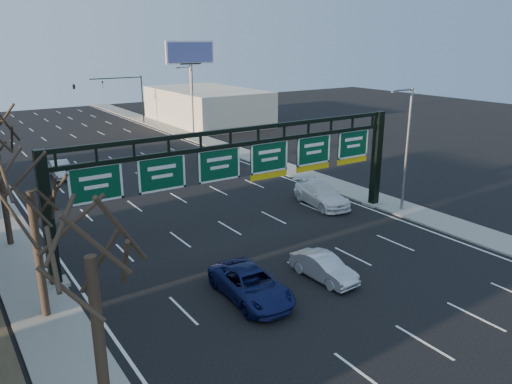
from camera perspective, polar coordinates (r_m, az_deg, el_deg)
ground at (r=26.57m, az=8.28°, el=-10.60°), size 160.00×160.00×0.00m
sidewalk_right at (r=48.67m, az=3.85°, el=2.57°), size 3.00×120.00×0.12m
lane_markings at (r=42.36m, az=-10.02°, el=0.03°), size 21.60×120.00×0.01m
sign_gantry at (r=30.95m, az=-1.04°, el=2.82°), size 24.60×1.20×7.20m
building_right_distant at (r=76.91m, az=-5.64°, el=9.77°), size 12.00×20.00×5.00m
tree_near at (r=14.45m, az=-18.81°, el=-3.25°), size 3.60×3.60×8.86m
tree_gantry at (r=23.05m, az=-24.80°, el=2.57°), size 3.60×3.60×8.48m
streetlight_near at (r=37.49m, az=16.79°, el=5.34°), size 2.15×0.22×9.00m
streetlight_far at (r=64.35m, az=-7.39°, el=10.59°), size 2.15×0.22×9.00m
billboard_right at (r=69.60m, az=-7.51°, el=14.37°), size 7.00×0.50×12.00m
traffic_signal_mast at (r=75.73m, az=-17.33°, el=11.26°), size 10.16×0.54×7.00m
car_blue_suv at (r=24.84m, az=-0.57°, el=-10.55°), size 2.75×5.48×1.49m
car_silver_sedan at (r=26.99m, az=7.74°, el=-8.52°), size 1.62×4.12×1.34m
car_white_wagon at (r=38.57m, az=7.49°, el=-0.30°), size 3.04×5.88×1.63m
car_grey_far at (r=50.48m, az=-4.58°, el=3.93°), size 2.34×4.77×1.57m
car_silver_distant at (r=49.39m, az=-21.46°, el=2.43°), size 1.75×4.58×1.49m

